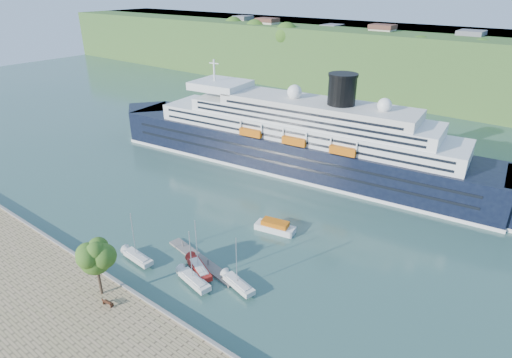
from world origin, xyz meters
The scene contains 12 objects.
ground centered at (0.00, 0.00, 0.00)m, with size 400.00×400.00×0.00m, color #315850.
far_hillside centered at (0.00, 145.00, 12.00)m, with size 400.00×50.00×24.00m, color #325923.
quay_coping centered at (0.00, -0.20, 1.15)m, with size 220.00×0.50×0.30m, color slate.
cruise_ship centered at (-5.76, 53.33, 11.87)m, with size 105.73×15.40×23.74m, color black, non-canonical shape.
park_bench centered at (1.98, -3.92, 1.54)m, with size 1.69×0.69×1.08m, color #452313, non-canonical shape.
promenade_tree centered at (-0.85, -3.01, 5.80)m, with size 5.80×5.80×9.60m, color #2E5516, non-canonical shape.
floating_pontoon centered at (4.09, 12.00, 0.18)m, with size 16.09×1.97×0.36m, color gray, non-canonical shape.
sailboat_white_near centered at (-3.92, 5.70, 4.23)m, with size 6.55×1.82×8.46m, color silver, non-canonical shape.
sailboat_red centered at (6.05, 9.53, 4.45)m, with size 6.90×1.92×8.91m, color maroon, non-canonical shape.
sailboat_white_far centered at (13.18, 10.50, 4.15)m, with size 6.42×1.78×8.29m, color silver, non-canonical shape.
tender_launch centered at (8.05, 26.91, 1.02)m, with size 7.38×2.53×2.04m, color #C95D0B, non-canonical shape.
sailboat_extra centered at (7.43, 7.10, 4.41)m, with size 6.83×1.90×8.82m, color silver, non-canonical shape.
Camera 1 is at (45.88, -27.63, 41.42)m, focal length 30.00 mm.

